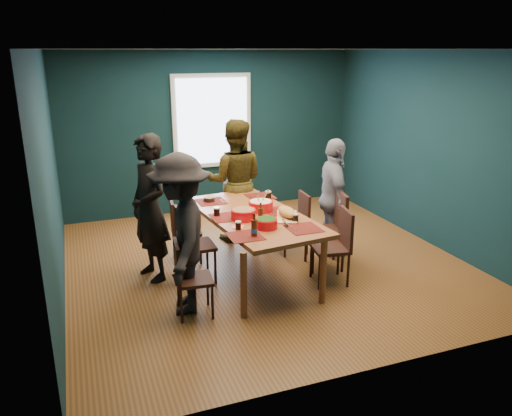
{
  "coord_description": "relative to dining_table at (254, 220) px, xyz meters",
  "views": [
    {
      "loc": [
        -2.23,
        -5.68,
        2.7
      ],
      "look_at": [
        -0.24,
        -0.31,
        0.87
      ],
      "focal_mm": 35.0,
      "sensor_mm": 36.0,
      "label": 1
    }
  ],
  "objects": [
    {
      "name": "bowl_dumpling",
      "position": [
        0.13,
        0.1,
        0.14
      ],
      "size": [
        0.3,
        0.3,
        0.28
      ],
      "color": "red",
      "rests_on": "dining_table"
    },
    {
      "name": "napkin_b",
      "position": [
        -0.32,
        -0.36,
        0.08
      ],
      "size": [
        0.18,
        0.18,
        0.0
      ],
      "primitive_type": "cube",
      "rotation": [
        0.0,
        0.0,
        -0.48
      ],
      "color": "#F1656C",
      "rests_on": "dining_table"
    },
    {
      "name": "cola_glass_c",
      "position": [
        0.39,
        0.51,
        0.14
      ],
      "size": [
        0.08,
        0.08,
        0.12
      ],
      "color": "black",
      "rests_on": "dining_table"
    },
    {
      "name": "cola_glass_b",
      "position": [
        0.35,
        -0.44,
        0.13
      ],
      "size": [
        0.07,
        0.07,
        0.1
      ],
      "color": "black",
      "rests_on": "dining_table"
    },
    {
      "name": "cola_glass_a",
      "position": [
        -0.34,
        -0.45,
        0.13
      ],
      "size": [
        0.07,
        0.07,
        0.09
      ],
      "color": "black",
      "rests_on": "dining_table"
    },
    {
      "name": "cutting_board",
      "position": [
        0.32,
        -0.27,
        0.13
      ],
      "size": [
        0.4,
        0.6,
        0.13
      ],
      "rotation": [
        0.0,
        0.0,
        -0.41
      ],
      "color": "#DAAF75",
      "rests_on": "dining_table"
    },
    {
      "name": "chair_left_mid",
      "position": [
        -0.79,
        0.08,
        -0.18
      ],
      "size": [
        0.42,
        0.42,
        0.93
      ],
      "rotation": [
        0.0,
        0.0,
        0.01
      ],
      "color": "black",
      "rests_on": "floor"
    },
    {
      "name": "chair_left_far",
      "position": [
        -0.76,
        0.73,
        -0.23
      ],
      "size": [
        0.43,
        0.43,
        0.84
      ],
      "rotation": [
        0.0,
        0.0,
        -0.13
      ],
      "color": "black",
      "rests_on": "floor"
    },
    {
      "name": "dining_table",
      "position": [
        0.0,
        0.0,
        0.0
      ],
      "size": [
        1.28,
        2.2,
        0.79
      ],
      "rotation": [
        0.0,
        0.0,
        0.12
      ],
      "color": "brown",
      "rests_on": "floor"
    },
    {
      "name": "napkin_c",
      "position": [
        0.39,
        -0.75,
        0.08
      ],
      "size": [
        0.19,
        0.19,
        0.0
      ],
      "primitive_type": "cube",
      "rotation": [
        0.0,
        0.0,
        0.77
      ],
      "color": "#F1656C",
      "rests_on": "dining_table"
    },
    {
      "name": "beer_bottle_b",
      "position": [
        -0.02,
        -0.29,
        0.16
      ],
      "size": [
        0.06,
        0.06,
        0.23
      ],
      "color": "#4C200D",
      "rests_on": "dining_table"
    },
    {
      "name": "napkin_a",
      "position": [
        0.4,
        0.09,
        0.08
      ],
      "size": [
        0.16,
        0.16,
        0.0
      ],
      "primitive_type": "cube",
      "rotation": [
        0.0,
        0.0,
        -0.05
      ],
      "color": "#F1656C",
      "rests_on": "dining_table"
    },
    {
      "name": "small_bowl",
      "position": [
        -0.37,
        0.7,
        0.11
      ],
      "size": [
        0.15,
        0.15,
        0.06
      ],
      "color": "black",
      "rests_on": "dining_table"
    },
    {
      "name": "chair_right_far",
      "position": [
        0.83,
        0.5,
        -0.23
      ],
      "size": [
        0.4,
        0.4,
        0.83
      ],
      "rotation": [
        0.0,
        0.0,
        -0.06
      ],
      "color": "black",
      "rests_on": "floor"
    },
    {
      "name": "beer_bottle_a",
      "position": [
        -0.25,
        -0.71,
        0.17
      ],
      "size": [
        0.07,
        0.07,
        0.26
      ],
      "color": "#4C200D",
      "rests_on": "dining_table"
    },
    {
      "name": "person_right",
      "position": [
        1.23,
        0.26,
        0.08
      ],
      "size": [
        0.6,
        1.0,
        1.6
      ],
      "primitive_type": "imported",
      "rotation": [
        0.0,
        0.0,
        1.33
      ],
      "color": "silver",
      "rests_on": "floor"
    },
    {
      "name": "person_far_left",
      "position": [
        -1.19,
        0.36,
        0.17
      ],
      "size": [
        0.61,
        0.75,
        1.78
      ],
      "primitive_type": "imported",
      "rotation": [
        0.0,
        0.0,
        5.04
      ],
      "color": "black",
      "rests_on": "floor"
    },
    {
      "name": "bowl_salad",
      "position": [
        -0.18,
        -0.13,
        0.14
      ],
      "size": [
        0.29,
        0.29,
        0.12
      ],
      "color": "red",
      "rests_on": "dining_table"
    },
    {
      "name": "chair_right_near",
      "position": [
        0.87,
        -0.54,
        -0.19
      ],
      "size": [
        0.47,
        0.47,
        0.91
      ],
      "rotation": [
        0.0,
        0.0,
        -0.18
      ],
      "color": "black",
      "rests_on": "floor"
    },
    {
      "name": "chair_right_mid",
      "position": [
        1.02,
        -0.12,
        -0.14
      ],
      "size": [
        0.54,
        0.54,
        1.0
      ],
      "rotation": [
        0.0,
        0.0,
        -0.22
      ],
      "color": "black",
      "rests_on": "floor"
    },
    {
      "name": "bowl_herbs",
      "position": [
        -0.04,
        -0.51,
        0.13
      ],
      "size": [
        0.25,
        0.25,
        0.11
      ],
      "color": "red",
      "rests_on": "dining_table"
    },
    {
      "name": "person_back",
      "position": [
        0.17,
        1.25,
        0.17
      ],
      "size": [
        1.05,
        0.94,
        1.78
      ],
      "primitive_type": "imported",
      "rotation": [
        0.0,
        0.0,
        2.76
      ],
      "color": "black",
      "rests_on": "floor"
    },
    {
      "name": "chair_left_near",
      "position": [
        -1.0,
        -0.7,
        -0.24
      ],
      "size": [
        0.41,
        0.41,
        0.83
      ],
      "rotation": [
        0.0,
        0.0,
        -0.11
      ],
      "color": "black",
      "rests_on": "floor"
    },
    {
      "name": "person_near_left",
      "position": [
        -1.01,
        -0.56,
        0.14
      ],
      "size": [
        0.87,
        1.22,
        1.72
      ],
      "primitive_type": "imported",
      "rotation": [
        0.0,
        0.0,
        4.49
      ],
      "color": "black",
      "rests_on": "floor"
    },
    {
      "name": "room",
      "position": [
        0.27,
        0.56,
        0.65
      ],
      "size": [
        5.01,
        5.01,
        2.71
      ],
      "color": "brown",
      "rests_on": "ground"
    },
    {
      "name": "cola_glass_d",
      "position": [
        -0.44,
        0.09,
        0.13
      ],
      "size": [
        0.08,
        0.08,
        0.11
      ],
      "color": "black",
      "rests_on": "dining_table"
    }
  ]
}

